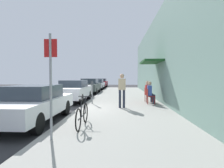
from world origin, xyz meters
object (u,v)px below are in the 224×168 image
object	(u,v)px
seated_patron_0	(151,92)
seated_patron_1	(148,91)
parked_car_2	(90,86)
parked_car_0	(33,103)
pedestrian_standing	(122,88)
cafe_chair_0	(150,95)
parked_car_1	(74,90)
cafe_chair_1	(147,94)
parked_car_3	(97,84)
parked_car_4	(101,83)
street_sign	(51,78)
parking_meter	(92,90)
bicycle_0	(82,115)

from	to	relation	value
seated_patron_0	seated_patron_1	size ratio (longest dim) A/B	1.00
parked_car_2	seated_patron_1	xyz separation A→B (m)	(4.89, -7.34, 0.05)
parked_car_0	pedestrian_standing	distance (m)	4.20
cafe_chair_0	parked_car_2	bearing A→B (deg)	120.58
parked_car_1	parked_car_2	world-z (taller)	parked_car_2
parked_car_1	cafe_chair_1	world-z (taller)	parked_car_1
pedestrian_standing	seated_patron_0	bearing A→B (deg)	39.51
parked_car_3	seated_patron_0	world-z (taller)	seated_patron_0
parked_car_4	street_sign	world-z (taller)	street_sign
parked_car_0	cafe_chair_0	xyz separation A→B (m)	(4.83, 3.96, -0.08)
parked_car_4	cafe_chair_0	distance (m)	19.62
parking_meter	bicycle_0	size ratio (longest dim) A/B	0.77
bicycle_0	cafe_chair_0	world-z (taller)	bicycle_0
parked_car_4	seated_patron_1	bearing A→B (deg)	-74.94
parked_car_3	cafe_chair_1	bearing A→B (deg)	-69.46
parked_car_0	street_sign	xyz separation A→B (m)	(1.50, -2.13, 0.93)
parking_meter	street_sign	world-z (taller)	street_sign
parked_car_4	seated_patron_1	xyz separation A→B (m)	(4.89, -18.17, 0.09)
seated_patron_0	cafe_chair_1	xyz separation A→B (m)	(-0.06, 0.83, -0.19)
parked_car_2	pedestrian_standing	bearing A→B (deg)	-71.10
cafe_chair_0	bicycle_0	bearing A→B (deg)	-119.94
parked_car_3	cafe_chair_0	bearing A→B (deg)	-70.61
parked_car_0	parked_car_2	bearing A→B (deg)	90.00
parked_car_2	seated_patron_0	xyz separation A→B (m)	(4.89, -8.18, 0.05)
parking_meter	pedestrian_standing	distance (m)	2.18
parked_car_3	pedestrian_standing	distance (m)	15.43
parked_car_2	parking_meter	world-z (taller)	parked_car_2
parked_car_2	parked_car_4	bearing A→B (deg)	90.00
cafe_chair_0	seated_patron_0	bearing A→B (deg)	-1.95
parked_car_1	parked_car_4	size ratio (longest dim) A/B	1.00
bicycle_0	seated_patron_1	size ratio (longest dim) A/B	1.33
street_sign	seated_patron_0	size ratio (longest dim) A/B	2.02
parked_car_4	parking_meter	xyz separation A→B (m)	(1.55, -19.02, 0.16)
parked_car_3	bicycle_0	size ratio (longest dim) A/B	2.57
parked_car_1	cafe_chair_1	size ratio (longest dim) A/B	5.06
parked_car_1	seated_patron_1	size ratio (longest dim) A/B	3.41
seated_patron_0	seated_patron_1	distance (m)	0.84
seated_patron_1	parked_car_1	bearing A→B (deg)	168.86
parked_car_1	parked_car_2	xyz separation A→B (m)	(0.00, 6.37, 0.02)
parked_car_1	cafe_chair_0	distance (m)	5.16
parked_car_0	seated_patron_1	world-z (taller)	seated_patron_1
parking_meter	bicycle_0	bearing A→B (deg)	-84.52
parked_car_1	pedestrian_standing	world-z (taller)	pedestrian_standing
parked_car_3	parked_car_0	bearing A→B (deg)	-90.00
bicycle_0	parked_car_1	bearing A→B (deg)	106.79
parked_car_2	bicycle_0	size ratio (longest dim) A/B	2.57
parking_meter	street_sign	size ratio (longest dim) A/B	0.51
parked_car_3	seated_patron_1	size ratio (longest dim) A/B	3.41
parked_car_4	cafe_chair_1	world-z (taller)	parked_car_4
pedestrian_standing	parked_car_3	bearing A→B (deg)	102.20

